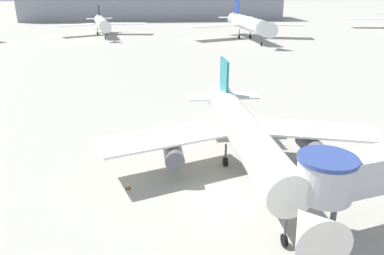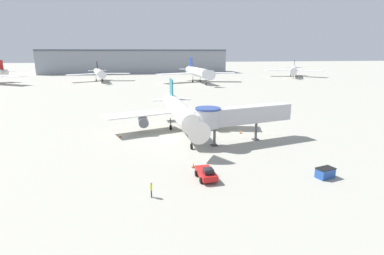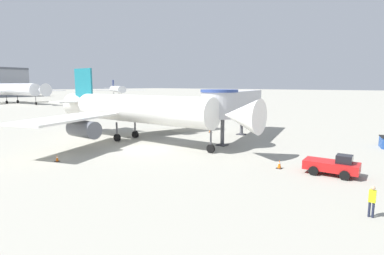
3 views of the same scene
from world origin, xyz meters
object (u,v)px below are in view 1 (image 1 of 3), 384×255
object	(u,v)px
main_airplane	(246,136)
background_jet_black_tail	(102,23)
traffic_cone_starboard_wing	(372,181)
traffic_cone_port_wing	(128,186)
background_jet_blue_tail	(248,23)

from	to	relation	value
main_airplane	background_jet_black_tail	size ratio (longest dim) A/B	0.93
traffic_cone_starboard_wing	background_jet_black_tail	xyz separation A→B (m)	(-38.15, 109.76, 4.04)
traffic_cone_starboard_wing	background_jet_black_tail	bearing A→B (deg)	109.17
traffic_cone_port_wing	background_jet_blue_tail	xyz separation A→B (m)	(33.15, 93.86, 4.90)
main_airplane	traffic_cone_port_wing	distance (m)	11.88
main_airplane	background_jet_blue_tail	distance (m)	94.56
background_jet_blue_tail	background_jet_black_tail	size ratio (longest dim) A/B	1.29
traffic_cone_starboard_wing	background_jet_black_tail	distance (m)	116.27
traffic_cone_starboard_wing	traffic_cone_port_wing	bearing A→B (deg)	176.52
background_jet_blue_tail	background_jet_black_tail	xyz separation A→B (m)	(-48.88, 14.54, -0.81)
main_airplane	traffic_cone_starboard_wing	size ratio (longest dim) A/B	40.66
main_airplane	background_jet_black_tail	distance (m)	109.85
traffic_cone_port_wing	background_jet_black_tail	world-z (taller)	background_jet_black_tail
main_airplane	background_jet_blue_tail	bearing A→B (deg)	74.71
background_jet_blue_tail	background_jet_black_tail	world-z (taller)	background_jet_blue_tail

